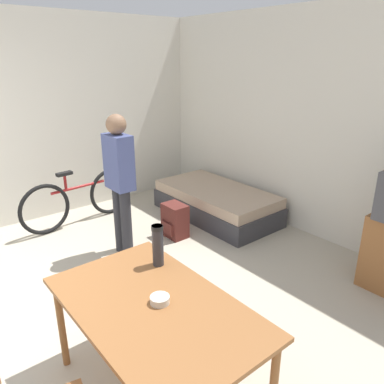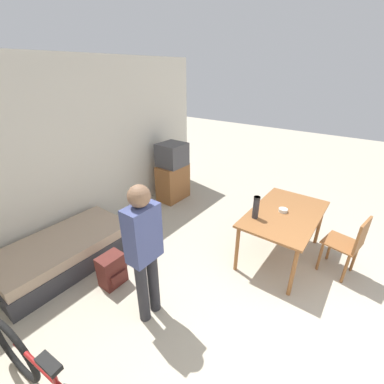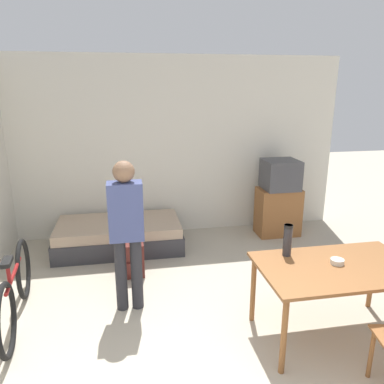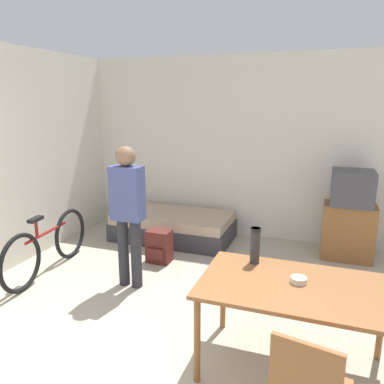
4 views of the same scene
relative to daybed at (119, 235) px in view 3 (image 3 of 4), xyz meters
The scene contains 9 objects.
wall_back 1.48m from the daybed, 37.70° to the left, with size 5.49×0.06×2.70m.
daybed is the anchor object (origin of this frame).
tv 2.48m from the daybed, ahead, with size 0.64×0.48×1.19m.
dining_table 3.08m from the daybed, 50.01° to the right, with size 1.42×0.85×0.72m.
bicycle 1.86m from the daybed, 121.93° to the right, with size 0.19×1.62×0.75m.
person_standing 1.70m from the daybed, 85.68° to the right, with size 0.34×0.21×1.58m.
thermos_flask 2.69m from the daybed, 52.17° to the right, with size 0.08×0.08×0.31m.
mate_bowl 3.08m from the daybed, 49.42° to the right, with size 0.12×0.12×0.05m.
backpack 0.85m from the daybed, 79.71° to the right, with size 0.31×0.25×0.43m.
Camera 3 is at (-0.61, -1.80, 2.28)m, focal length 35.00 mm.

